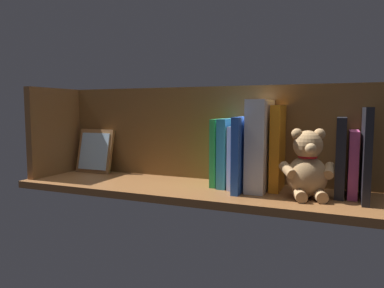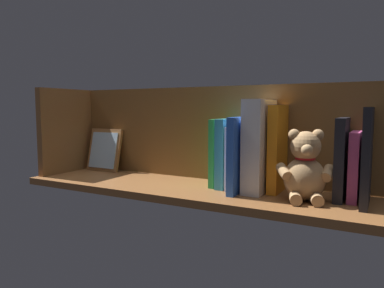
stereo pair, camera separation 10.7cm
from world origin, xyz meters
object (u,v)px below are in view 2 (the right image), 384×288
dictionary_thick_white (259,146)px  picture_frame_leaning (104,150)px  teddy_bear (305,169)px  book_0 (367,156)px

dictionary_thick_white → picture_frame_leaning: bearing=-4.7°
teddy_bear → picture_frame_leaning: teddy_bear is taller
dictionary_thick_white → teddy_bear: bearing=160.8°
picture_frame_leaning → book_0: bearing=176.2°
teddy_bear → dictionary_thick_white: dictionary_thick_white is taller
book_0 → teddy_bear: 14.98cm
dictionary_thick_white → picture_frame_leaning: size_ratio=1.63×
book_0 → picture_frame_leaning: (89.96, -6.03, -4.06)cm
book_0 → dictionary_thick_white: (27.61, -0.86, 1.09)cm
teddy_bear → picture_frame_leaning: (76.02, -9.94, -0.21)cm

